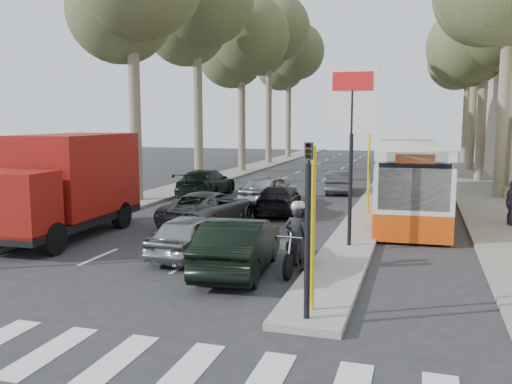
% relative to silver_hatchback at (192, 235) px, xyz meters
% --- Properties ---
extents(ground, '(120.00, 120.00, 0.00)m').
position_rel_silver_hatchback_xyz_m(ground, '(1.10, -2.90, -0.64)').
color(ground, '#28282B').
rests_on(ground, ground).
extents(sidewalk_right, '(3.20, 70.00, 0.12)m').
position_rel_silver_hatchback_xyz_m(sidewalk_right, '(9.70, 22.10, -0.58)').
color(sidewalk_right, gray).
rests_on(sidewalk_right, ground).
extents(median_left, '(2.40, 64.00, 0.12)m').
position_rel_silver_hatchback_xyz_m(median_left, '(-6.90, 25.10, -0.58)').
color(median_left, gray).
rests_on(median_left, ground).
extents(traffic_island, '(1.50, 26.00, 0.16)m').
position_rel_silver_hatchback_xyz_m(traffic_island, '(4.35, 8.10, -0.56)').
color(traffic_island, gray).
rests_on(traffic_island, ground).
extents(billboard, '(1.50, 12.10, 5.60)m').
position_rel_silver_hatchback_xyz_m(billboard, '(4.35, 2.10, 3.07)').
color(billboard, yellow).
rests_on(billboard, ground).
extents(traffic_light_island, '(0.16, 0.41, 3.60)m').
position_rel_silver_hatchback_xyz_m(traffic_light_island, '(4.35, -4.40, 1.85)').
color(traffic_light_island, black).
rests_on(traffic_light_island, ground).
extents(tree_l_b, '(7.40, 7.20, 14.88)m').
position_rel_silver_hatchback_xyz_m(tree_l_b, '(-6.87, 17.21, 10.44)').
color(tree_l_b, '#6B604C').
rests_on(tree_l_b, ground).
extents(tree_l_c, '(7.40, 7.20, 13.71)m').
position_rel_silver_hatchback_xyz_m(tree_l_c, '(-6.67, 25.21, 9.40)').
color(tree_l_c, '#6B604C').
rests_on(tree_l_c, ground).
extents(tree_l_d, '(7.40, 7.20, 15.66)m').
position_rel_silver_hatchback_xyz_m(tree_l_d, '(-6.77, 33.21, 11.12)').
color(tree_l_d, '#6B604C').
rests_on(tree_l_d, ground).
extents(tree_l_e, '(7.40, 7.20, 14.49)m').
position_rel_silver_hatchback_xyz_m(tree_l_e, '(-6.87, 41.21, 10.09)').
color(tree_l_e, '#6B604C').
rests_on(tree_l_e, ground).
extents(tree_r_c, '(7.40, 7.20, 13.32)m').
position_rel_silver_hatchback_xyz_m(tree_r_c, '(10.13, 23.21, 9.06)').
color(tree_r_c, '#6B604C').
rests_on(tree_r_c, ground).
extents(tree_r_d, '(7.40, 7.20, 14.88)m').
position_rel_silver_hatchback_xyz_m(tree_r_d, '(10.23, 31.21, 10.44)').
color(tree_r_d, '#6B604C').
rests_on(tree_r_d, ground).
extents(tree_r_e, '(7.40, 7.20, 14.10)m').
position_rel_silver_hatchback_xyz_m(tree_r_e, '(10.33, 39.21, 9.75)').
color(tree_r_e, '#6B604C').
rests_on(tree_r_e, ground).
extents(silver_hatchback, '(1.65, 3.80, 1.27)m').
position_rel_silver_hatchback_xyz_m(silver_hatchback, '(0.00, 0.00, 0.00)').
color(silver_hatchback, '#969A9D').
rests_on(silver_hatchback, ground).
extents(dark_hatchback, '(1.98, 4.55, 1.46)m').
position_rel_silver_hatchback_xyz_m(dark_hatchback, '(1.86, -1.18, 0.09)').
color(dark_hatchback, black).
rests_on(dark_hatchback, ground).
extents(queue_car_a, '(2.73, 4.94, 1.31)m').
position_rel_silver_hatchback_xyz_m(queue_car_a, '(-1.29, 4.57, 0.02)').
color(queue_car_a, '#4D5155').
rests_on(queue_car_a, ground).
extents(queue_car_b, '(2.19, 4.35, 1.21)m').
position_rel_silver_hatchback_xyz_m(queue_car_b, '(0.60, 7.75, -0.03)').
color(queue_car_b, black).
rests_on(queue_car_b, ground).
extents(queue_car_c, '(2.19, 4.44, 1.46)m').
position_rel_silver_hatchback_xyz_m(queue_car_c, '(-0.46, 10.15, 0.09)').
color(queue_car_c, '#AAAEB2').
rests_on(queue_car_c, ground).
extents(queue_car_d, '(1.61, 3.81, 1.22)m').
position_rel_silver_hatchback_xyz_m(queue_car_d, '(2.15, 15.24, -0.03)').
color(queue_car_d, '#505258').
rests_on(queue_car_d, ground).
extents(queue_car_e, '(2.31, 5.11, 1.45)m').
position_rel_silver_hatchback_xyz_m(queue_car_e, '(-4.32, 11.66, 0.09)').
color(queue_car_e, black).
rests_on(queue_car_e, ground).
extents(red_truck, '(2.77, 6.68, 3.51)m').
position_rel_silver_hatchback_xyz_m(red_truck, '(-5.21, 1.27, 1.22)').
color(red_truck, black).
rests_on(red_truck, ground).
extents(city_bus, '(3.12, 11.65, 3.04)m').
position_rel_silver_hatchback_xyz_m(city_bus, '(5.90, 8.89, 0.96)').
color(city_bus, '#D6450B').
rests_on(city_bus, ground).
extents(motorcycle, '(0.81, 2.24, 1.90)m').
position_rel_silver_hatchback_xyz_m(motorcycle, '(3.30, -0.48, 0.23)').
color(motorcycle, black).
rests_on(motorcycle, ground).
extents(pedestrian_near, '(0.69, 1.06, 1.67)m').
position_rel_silver_hatchback_xyz_m(pedestrian_near, '(9.67, 7.25, 0.32)').
color(pedestrian_near, '#493854').
rests_on(pedestrian_near, sidewalk_right).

